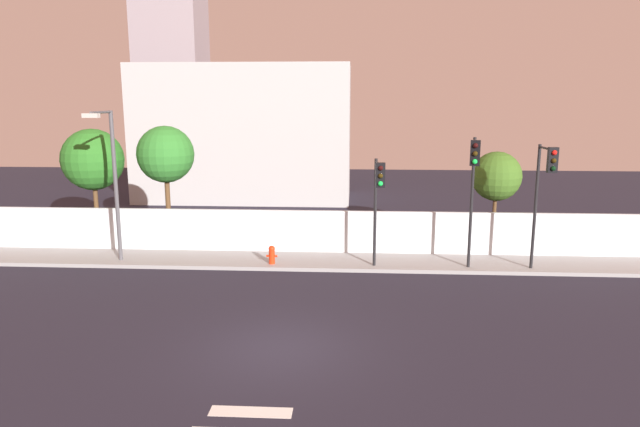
% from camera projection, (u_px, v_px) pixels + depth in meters
% --- Properties ---
extents(ground_plane, '(80.00, 80.00, 0.00)m').
position_uv_depth(ground_plane, '(279.00, 348.00, 15.58)').
color(ground_plane, '#211F2C').
extents(sidewalk, '(36.00, 2.40, 0.15)m').
position_uv_depth(sidewalk, '(305.00, 261.00, 23.59)').
color(sidewalk, gray).
rests_on(sidewalk, ground).
extents(perimeter_wall, '(36.00, 0.18, 1.80)m').
position_uv_depth(perimeter_wall, '(308.00, 231.00, 24.66)').
color(perimeter_wall, silver).
rests_on(perimeter_wall, sidewalk).
extents(traffic_light_left, '(0.35, 1.62, 4.82)m').
position_uv_depth(traffic_light_left, '(544.00, 181.00, 21.01)').
color(traffic_light_left, black).
rests_on(traffic_light_left, sidewalk).
extents(traffic_light_center, '(0.53, 1.83, 5.07)m').
position_uv_depth(traffic_light_center, '(473.00, 176.00, 21.03)').
color(traffic_light_center, black).
rests_on(traffic_light_center, sidewalk).
extents(traffic_light_right, '(0.35, 1.69, 4.24)m').
position_uv_depth(traffic_light_right, '(378.00, 191.00, 21.36)').
color(traffic_light_right, black).
rests_on(traffic_light_right, sidewalk).
extents(street_lamp_curbside, '(0.61, 1.75, 6.04)m').
position_uv_depth(street_lamp_curbside, '(112.00, 173.00, 22.63)').
color(street_lamp_curbside, '#4C4C51').
rests_on(street_lamp_curbside, sidewalk).
extents(fire_hydrant, '(0.44, 0.26, 0.74)m').
position_uv_depth(fire_hydrant, '(272.00, 254.00, 22.92)').
color(fire_hydrant, red).
rests_on(fire_hydrant, sidewalk).
extents(roadside_tree_leftmost, '(2.77, 2.77, 5.32)m').
position_uv_depth(roadside_tree_leftmost, '(93.00, 160.00, 25.87)').
color(roadside_tree_leftmost, brown).
rests_on(roadside_tree_leftmost, ground).
extents(roadside_tree_midleft, '(2.54, 2.54, 5.46)m').
position_uv_depth(roadside_tree_midleft, '(166.00, 155.00, 25.63)').
color(roadside_tree_midleft, brown).
rests_on(roadside_tree_midleft, ground).
extents(roadside_tree_midright, '(2.15, 2.15, 4.40)m').
position_uv_depth(roadside_tree_midright, '(496.00, 177.00, 24.94)').
color(roadside_tree_midright, brown).
rests_on(roadside_tree_midright, ground).
extents(low_building_distant, '(13.86, 6.00, 8.78)m').
position_uv_depth(low_building_distant, '(245.00, 133.00, 38.01)').
color(low_building_distant, '#AFAFAF').
rests_on(low_building_distant, ground).
extents(tower_on_skyline, '(5.42, 5.00, 23.12)m').
position_uv_depth(tower_on_skyline, '(171.00, 39.00, 48.83)').
color(tower_on_skyline, gray).
rests_on(tower_on_skyline, ground).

